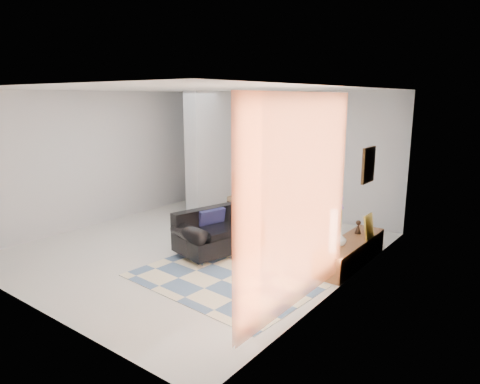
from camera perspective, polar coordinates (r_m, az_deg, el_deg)
The scene contains 17 objects.
floor at distance 7.89m, azimuth -5.48°, elevation -7.29°, with size 6.00×6.00×0.00m, color silver.
ceiling at distance 7.43m, azimuth -5.94°, elevation 13.50°, with size 6.00×6.00×0.00m, color white.
wall_back at distance 9.93m, azimuth 6.10°, elevation 5.12°, with size 6.00×6.00×0.00m, color silver.
wall_front at distance 5.74m, azimuth -26.35°, elevation -1.51°, with size 6.00×6.00×0.00m, color silver.
wall_left at distance 9.59m, azimuth -17.96°, elevation 4.32°, with size 6.00×6.00×0.00m, color silver.
wall_right at distance 6.05m, azimuth 13.90°, elevation 0.10°, with size 6.00×6.00×0.00m, color silver.
partition_column at distance 9.44m, azimuth -4.08°, elevation 4.77°, with size 0.35×1.20×2.80m, color #9CA0A3.
hallway_door at distance 11.16m, azimuth -3.37°, elevation 4.00°, with size 0.85×0.06×2.04m, color white.
curtain at distance 5.06m, azimuth 7.95°, elevation -1.46°, with size 2.55×2.55×0.00m, color orange.
wall_art at distance 6.85m, azimuth 16.75°, elevation 3.47°, with size 0.04×0.45×0.55m, color #3A250F.
media_console at distance 7.27m, azimuth 14.56°, elevation -7.67°, with size 0.45×1.85×0.80m.
loveseat at distance 7.48m, azimuth -3.11°, elevation -5.44°, with size 1.16×1.60×0.76m.
daybed at distance 10.48m, azimuth -2.18°, elevation 0.10°, with size 1.87×1.06×0.77m.
area_rug at distance 6.48m, azimuth -2.43°, elevation -11.70°, with size 2.66×1.77×0.01m, color beige.
cylinder_lamp at distance 6.51m, azimuth 12.33°, elevation -5.08°, with size 0.12×0.12×0.65m, color white.
bronze_figurine at distance 7.54m, azimuth 15.48°, elevation -4.52°, with size 0.11×0.11×0.23m, color black, non-canonical shape.
vase at distance 6.89m, azimuth 13.19°, elevation -6.09°, with size 0.20×0.20×0.21m, color silver.
Camera 1 is at (5.03, -5.47, 2.66)m, focal length 32.00 mm.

